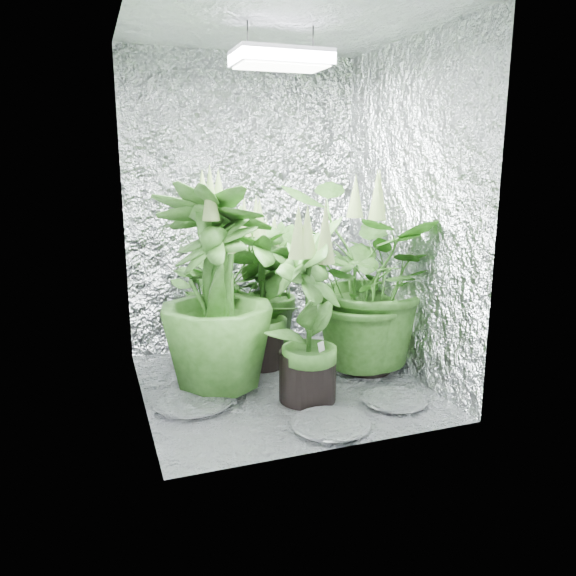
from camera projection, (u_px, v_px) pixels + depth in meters
The scene contains 12 objects.
ground at pixel (282, 385), 3.34m from camera, with size 1.60×1.60×0.00m, color silver.
walls at pixel (281, 217), 3.12m from camera, with size 1.62×1.62×2.00m.
ceiling at pixel (281, 23), 2.90m from camera, with size 1.60×1.60×0.01m, color silver.
grow_lamp at pixel (281, 59), 2.94m from camera, with size 0.50×0.30×0.22m.
plant_a at pixel (223, 296), 3.63m from camera, with size 0.91×0.91×0.95m.
plant_b at pixel (262, 290), 3.54m from camera, with size 0.74×0.74×1.10m.
plant_c at pixel (268, 291), 3.85m from camera, with size 0.60×0.60×0.95m.
plant_d at pixel (216, 290), 3.15m from camera, with size 0.89×0.89×1.28m.
plant_e at pixel (369, 279), 3.46m from camera, with size 1.31×1.31×1.24m.
plant_f at pixel (308, 314), 3.03m from camera, with size 0.62×0.62×1.10m.
circulation_fan at pixel (340, 328), 4.01m from camera, with size 0.16×0.27×0.31m.
plant_label at pixel (322, 349), 3.07m from camera, with size 0.05×0.01×0.08m, color white.
Camera 1 is at (-1.02, -2.96, 1.31)m, focal length 35.00 mm.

